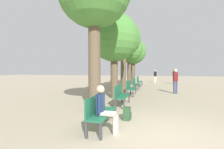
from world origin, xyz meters
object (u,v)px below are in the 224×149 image
object	(u,v)px
pedestrian_mid	(174,76)
pedestrian_far	(155,75)
bench_row_2	(130,87)
bench_row_1	(121,94)
pedestrian_near	(175,79)
backpack	(127,114)
tree_row_2	(123,40)
tree_row_4	(133,52)
bench_row_3	(135,83)
tree_row_1	(114,38)
bench_row_0	(100,109)
person_seated	(105,107)
bench_row_4	(139,80)
tree_row_3	(129,49)

from	to	relation	value
pedestrian_mid	pedestrian_far	size ratio (longest dim) A/B	1.04
bench_row_2	pedestrian_far	bearing A→B (deg)	81.55
bench_row_1	pedestrian_near	distance (m)	5.63
backpack	pedestrian_near	xyz separation A→B (m)	(2.32, 7.00, 0.78)
tree_row_2	pedestrian_far	world-z (taller)	tree_row_2
bench_row_1	tree_row_4	xyz separation A→B (m)	(-0.78, 11.33, 3.06)
pedestrian_far	backpack	bearing A→B (deg)	-93.46
tree_row_4	pedestrian_near	distance (m)	7.99
bench_row_3	tree_row_4	bearing A→B (deg)	99.22
bench_row_3	pedestrian_mid	size ratio (longest dim) A/B	0.99
bench_row_2	pedestrian_near	size ratio (longest dim) A/B	0.96
bench_row_3	pedestrian_far	xyz separation A→B (m)	(1.64, 7.80, 0.37)
tree_row_1	backpack	world-z (taller)	tree_row_1
bench_row_0	tree_row_1	bearing A→B (deg)	98.39
tree_row_4	pedestrian_near	xyz separation A→B (m)	(3.74, -6.56, -2.62)
tree_row_2	tree_row_4	xyz separation A→B (m)	(0.00, 6.16, -0.34)
person_seated	pedestrian_mid	bearing A→B (deg)	78.08
bench_row_1	pedestrian_far	world-z (taller)	pedestrian_far
tree_row_1	pedestrian_far	bearing A→B (deg)	78.85
bench_row_0	bench_row_1	world-z (taller)	same
bench_row_4	tree_row_3	size ratio (longest dim) A/B	0.33
tree_row_2	pedestrian_mid	bearing A→B (deg)	60.11
bench_row_3	bench_row_4	size ratio (longest dim) A/B	1.00
tree_row_3	bench_row_3	bearing A→B (deg)	-63.41
bench_row_3	pedestrian_near	world-z (taller)	pedestrian_near
bench_row_4	tree_row_2	size ratio (longest dim) A/B	0.31
bench_row_0	tree_row_3	bearing A→B (deg)	93.93
backpack	pedestrian_near	size ratio (longest dim) A/B	0.24
bench_row_1	pedestrian_near	bearing A→B (deg)	58.21
backpack	bench_row_2	bearing A→B (deg)	96.68
tree_row_2	person_seated	bearing A→B (deg)	-83.34
bench_row_1	pedestrian_near	world-z (taller)	pedestrian_near
bench_row_1	pedestrian_near	size ratio (longest dim) A/B	0.96
bench_row_0	tree_row_3	size ratio (longest dim) A/B	0.33
bench_row_2	tree_row_4	size ratio (longest dim) A/B	0.32
pedestrian_mid	pedestrian_near	bearing A→B (deg)	-95.42
backpack	bench_row_4	bearing A→B (deg)	93.06
bench_row_0	bench_row_2	size ratio (longest dim) A/B	1.00
tree_row_2	pedestrian_mid	distance (m)	9.56
bench_row_3	tree_row_3	xyz separation A→B (m)	(-0.78, 1.56, 3.06)
person_seated	backpack	bearing A→B (deg)	73.24
tree_row_3	tree_row_4	xyz separation A→B (m)	(0.00, 3.25, 0.00)
bench_row_1	tree_row_4	size ratio (longest dim) A/B	0.32
bench_row_1	bench_row_2	bearing A→B (deg)	90.00
pedestrian_mid	backpack	bearing A→B (deg)	-101.49
tree_row_1	person_seated	size ratio (longest dim) A/B	3.91
bench_row_1	tree_row_2	xyz separation A→B (m)	(-0.78, 5.17, 3.40)
pedestrian_near	tree_row_1	bearing A→B (deg)	-143.68
bench_row_0	person_seated	distance (m)	0.41
person_seated	backpack	size ratio (longest dim) A/B	3.06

